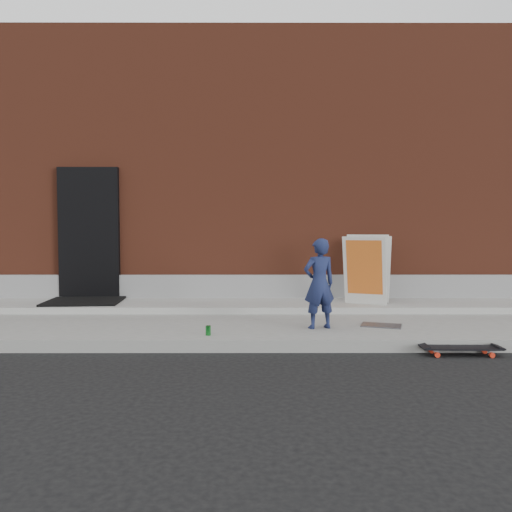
{
  "coord_description": "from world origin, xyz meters",
  "views": [
    {
      "loc": [
        0.3,
        -5.76,
        1.44
      ],
      "look_at": [
        0.31,
        0.8,
        1.09
      ],
      "focal_mm": 35.0,
      "sensor_mm": 36.0,
      "label": 1
    }
  ],
  "objects_px": {
    "child": "(319,284)",
    "skateboard": "(461,348)",
    "soda_can": "(208,330)",
    "pizza_sign": "(367,269)"
  },
  "relations": [
    {
      "from": "child",
      "to": "skateboard",
      "type": "xyz_separation_m",
      "value": [
        1.53,
        -0.83,
        -0.66
      ]
    },
    {
      "from": "skateboard",
      "to": "soda_can",
      "type": "height_order",
      "value": "soda_can"
    },
    {
      "from": "child",
      "to": "pizza_sign",
      "type": "distance_m",
      "value": 1.86
    },
    {
      "from": "skateboard",
      "to": "pizza_sign",
      "type": "distance_m",
      "value": 2.58
    },
    {
      "from": "skateboard",
      "to": "soda_can",
      "type": "xyz_separation_m",
      "value": [
        -2.94,
        0.4,
        0.13
      ]
    },
    {
      "from": "skateboard",
      "to": "pizza_sign",
      "type": "xyz_separation_m",
      "value": [
        -0.55,
        2.42,
        0.73
      ]
    },
    {
      "from": "child",
      "to": "soda_can",
      "type": "relative_size",
      "value": 10.05
    },
    {
      "from": "child",
      "to": "soda_can",
      "type": "xyz_separation_m",
      "value": [
        -1.41,
        -0.43,
        -0.53
      ]
    },
    {
      "from": "child",
      "to": "soda_can",
      "type": "height_order",
      "value": "child"
    },
    {
      "from": "skateboard",
      "to": "soda_can",
      "type": "relative_size",
      "value": 7.58
    }
  ]
}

